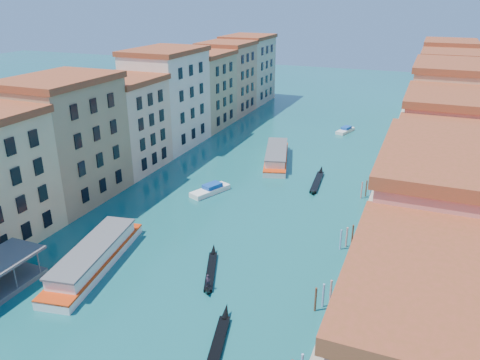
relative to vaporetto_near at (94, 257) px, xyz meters
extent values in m
cube|color=#A07D54|center=(-16.86, 16.08, 8.21)|extent=(12.00, 17.00, 19.00)
cube|color=brown|center=(-16.86, 16.08, 18.21)|extent=(12.80, 17.40, 1.00)
cube|color=#DDB38D|center=(-16.86, 31.58, 6.96)|extent=(12.00, 14.00, 16.50)
cube|color=brown|center=(-16.86, 31.58, 15.71)|extent=(12.80, 14.40, 1.00)
cube|color=beige|center=(-16.86, 47.58, 8.71)|extent=(12.00, 18.00, 20.00)
cube|color=brown|center=(-16.86, 47.58, 19.21)|extent=(12.80, 18.40, 1.00)
cube|color=tan|center=(-16.86, 64.58, 7.46)|extent=(12.00, 16.00, 17.50)
cube|color=brown|center=(-16.86, 64.58, 16.71)|extent=(12.80, 16.40, 1.00)
cube|color=tan|center=(-16.86, 80.08, 7.96)|extent=(12.00, 15.00, 18.50)
cube|color=brown|center=(-16.86, 80.08, 17.71)|extent=(12.80, 15.40, 1.00)
cube|color=tan|center=(-16.86, 96.08, 8.21)|extent=(12.00, 17.00, 19.00)
cube|color=brown|center=(-16.86, 96.08, 18.21)|extent=(12.80, 17.40, 1.00)
cube|color=brown|center=(39.14, -15.92, 16.21)|extent=(12.80, 15.40, 1.00)
cube|color=#CA7260|center=(39.14, 0.08, 8.21)|extent=(12.00, 17.00, 19.00)
cube|color=brown|center=(39.14, 0.08, 18.21)|extent=(12.80, 17.40, 1.00)
cube|color=#D6B98C|center=(39.14, 15.58, 6.96)|extent=(12.00, 14.00, 16.50)
cube|color=brown|center=(39.14, 15.58, 15.71)|extent=(12.80, 14.40, 1.00)
cube|color=#C06B55|center=(39.14, 30.58, 7.71)|extent=(12.00, 16.00, 18.00)
cube|color=brown|center=(39.14, 30.58, 17.21)|extent=(12.80, 16.40, 1.00)
cube|color=tan|center=(39.14, 47.58, 8.71)|extent=(12.00, 18.00, 20.00)
cube|color=brown|center=(39.14, 47.58, 19.21)|extent=(12.80, 18.40, 1.00)
cube|color=brown|center=(39.14, 64.08, 7.46)|extent=(12.00, 15.00, 17.50)
cube|color=brown|center=(39.14, 64.08, 16.71)|extent=(12.80, 15.40, 1.00)
cube|color=tan|center=(39.14, 79.58, 7.96)|extent=(12.00, 16.00, 18.50)
cube|color=brown|center=(39.14, 79.58, 17.71)|extent=(12.80, 16.40, 1.00)
cube|color=tan|center=(39.14, 96.08, 8.46)|extent=(12.00, 17.00, 19.50)
cube|color=brown|center=(39.14, 96.08, 18.71)|extent=(12.80, 17.40, 1.00)
cube|color=gray|center=(31.14, 41.58, -0.79)|extent=(4.00, 140.00, 1.00)
cube|color=maroon|center=(31.34, 0.08, 1.71)|extent=(3.20, 15.30, 0.25)
cylinder|color=#555558|center=(29.94, -5.02, 0.21)|extent=(0.12, 0.12, 3.00)
cylinder|color=#555558|center=(29.94, 5.18, 0.21)|extent=(0.12, 0.12, 3.00)
cube|color=maroon|center=(31.34, 15.58, 1.71)|extent=(3.20, 12.60, 0.25)
cylinder|color=#555558|center=(29.94, 11.38, 0.21)|extent=(0.12, 0.12, 3.00)
cylinder|color=#555558|center=(29.94, 19.78, 0.21)|extent=(0.12, 0.12, 3.00)
cylinder|color=#4F2D1B|center=(27.64, 1.58, 0.01)|extent=(0.24, 0.24, 3.20)
cylinder|color=#4F2D1B|center=(28.24, 2.58, 0.01)|extent=(0.24, 0.24, 3.20)
cylinder|color=#4F2D1B|center=(28.84, 3.58, 0.01)|extent=(0.24, 0.24, 3.20)
cylinder|color=#4F2D1B|center=(27.64, 15.58, 0.01)|extent=(0.24, 0.24, 3.20)
cylinder|color=#4F2D1B|center=(28.24, 16.58, 0.01)|extent=(0.24, 0.24, 3.20)
cylinder|color=#4F2D1B|center=(28.84, 17.58, 0.01)|extent=(0.24, 0.24, 3.20)
cylinder|color=#4F2D1B|center=(27.64, 33.58, 0.01)|extent=(0.24, 0.24, 3.20)
cylinder|color=#4F2D1B|center=(28.24, 34.58, 0.01)|extent=(0.24, 0.24, 3.20)
cylinder|color=#4F2D1B|center=(28.84, 35.58, 0.01)|extent=(0.24, 0.24, 3.20)
cube|color=white|center=(0.00, 0.00, -0.71)|extent=(7.60, 19.65, 1.15)
cube|color=white|center=(0.00, 0.00, 0.54)|extent=(6.46, 15.78, 1.53)
cube|color=#555558|center=(0.00, 0.00, 1.45)|extent=(6.83, 16.31, 0.24)
cube|color=red|center=(0.00, 0.00, -0.18)|extent=(7.65, 19.65, 0.24)
cube|color=silver|center=(8.95, 45.59, -0.73)|extent=(9.03, 19.06, 1.12)
cube|color=white|center=(8.95, 45.59, 0.48)|extent=(7.58, 15.35, 1.49)
cube|color=#555558|center=(8.95, 45.59, 1.37)|extent=(7.98, 15.87, 0.23)
cube|color=red|center=(8.95, 45.59, -0.21)|extent=(9.08, 19.07, 0.23)
cube|color=black|center=(14.10, 3.99, -1.08)|extent=(3.89, 8.10, 0.41)
cone|color=black|center=(12.47, 8.29, -0.73)|extent=(1.43, 2.02, 1.55)
cone|color=black|center=(15.74, -0.31, -0.83)|extent=(1.32, 1.72, 1.36)
imported|color=#2D1F2D|center=(15.35, 0.72, -0.12)|extent=(0.68, 0.56, 1.59)
cube|color=black|center=(20.39, -7.92, -1.06)|extent=(3.30, 9.26, 0.46)
cone|color=black|center=(19.17, -2.93, -0.67)|extent=(1.39, 2.23, 1.73)
cube|color=black|center=(19.33, 37.21, -1.05)|extent=(2.08, 9.84, 0.49)
cone|color=black|center=(18.83, 42.61, -0.63)|extent=(1.17, 2.26, 1.82)
cone|color=black|center=(19.82, 31.81, -0.74)|extent=(1.14, 1.89, 1.61)
cube|color=white|center=(3.45, 26.08, -0.86)|extent=(4.99, 7.73, 0.85)
cube|color=#13449C|center=(3.66, 26.57, -0.12)|extent=(2.97, 3.66, 0.74)
cube|color=silver|center=(17.93, 72.39, -0.92)|extent=(3.71, 6.71, 0.73)
cube|color=#13449C|center=(18.06, 72.83, -0.28)|extent=(2.34, 3.09, 0.64)
camera|label=1|loc=(35.80, -39.80, 30.51)|focal=35.00mm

